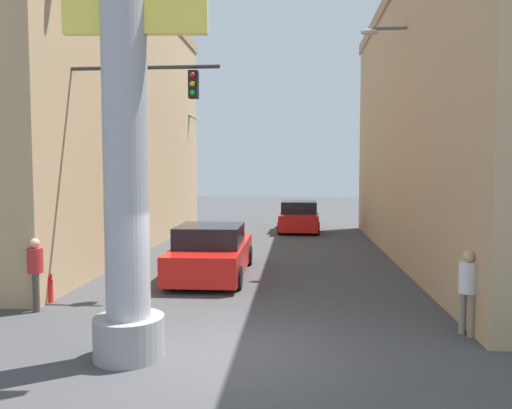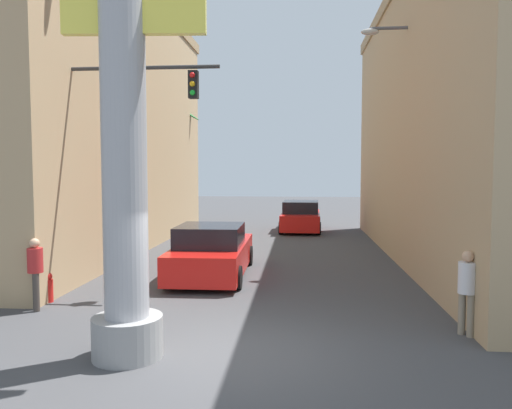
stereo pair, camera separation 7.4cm
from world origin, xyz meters
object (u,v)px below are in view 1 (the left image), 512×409
object	(u,v)px
fire_hydrant	(48,288)
palm_tree_far_left	(171,145)
pedestrian_curb_left	(35,269)
street_lamp	(425,124)
car_far	(299,217)
pedestrian_by_sign	(468,286)
crossing_sign	(508,248)
neon_sign_pole	(125,69)
traffic_light_mast	(101,133)
palm_tree_near_left	(46,60)
car_lead	(212,253)

from	to	relation	value
fire_hydrant	palm_tree_far_left	bearing A→B (deg)	93.61
pedestrian_curb_left	street_lamp	bearing A→B (deg)	29.08
car_far	pedestrian_by_sign	distance (m)	16.58
crossing_sign	pedestrian_curb_left	bearing A→B (deg)	173.68
neon_sign_pole	palm_tree_far_left	size ratio (longest dim) A/B	1.57
traffic_light_mast	palm_tree_near_left	bearing A→B (deg)	-149.83
neon_sign_pole	car_lead	world-z (taller)	neon_sign_pole
street_lamp	palm_tree_far_left	distance (m)	15.49
crossing_sign	fire_hydrant	bearing A→B (deg)	169.73
street_lamp	palm_tree_near_left	bearing A→B (deg)	-158.90
palm_tree_far_left	pedestrian_curb_left	world-z (taller)	palm_tree_far_left
car_far	pedestrian_curb_left	size ratio (longest dim) A/B	2.73
traffic_light_mast	pedestrian_curb_left	xyz separation A→B (m)	(-0.71, -2.16, -3.16)
palm_tree_far_left	palm_tree_near_left	size ratio (longest dim) A/B	0.72
car_lead	palm_tree_far_left	xyz separation A→B (m)	(-4.39, 12.50, 3.85)
neon_sign_pole	traffic_light_mast	bearing A→B (deg)	116.25
neon_sign_pole	street_lamp	bearing A→B (deg)	49.80
palm_tree_far_left	car_far	bearing A→B (deg)	-9.12
palm_tree_near_left	street_lamp	bearing A→B (deg)	21.10
street_lamp	crossing_sign	bearing A→B (deg)	-90.42
palm_tree_far_left	fire_hydrant	world-z (taller)	palm_tree_far_left
fire_hydrant	traffic_light_mast	bearing A→B (deg)	61.57
palm_tree_far_left	palm_tree_near_left	world-z (taller)	palm_tree_near_left
car_lead	palm_tree_near_left	world-z (taller)	palm_tree_near_left
crossing_sign	pedestrian_by_sign	xyz separation A→B (m)	(-0.65, 0.15, -0.77)
palm_tree_far_left	neon_sign_pole	bearing A→B (deg)	-77.82
traffic_light_mast	pedestrian_curb_left	bearing A→B (deg)	-108.14
neon_sign_pole	street_lamp	world-z (taller)	neon_sign_pole
car_far	pedestrian_by_sign	world-z (taller)	pedestrian_by_sign
traffic_light_mast	pedestrian_by_sign	size ratio (longest dim) A/B	3.60
crossing_sign	car_far	bearing A→B (deg)	102.97
car_far	pedestrian_by_sign	xyz separation A→B (m)	(3.13, -16.28, 0.22)
neon_sign_pole	fire_hydrant	size ratio (longest dim) A/B	14.79
car_far	palm_tree_far_left	xyz separation A→B (m)	(-7.05, 1.13, 3.81)
car_lead	fire_hydrant	distance (m)	4.73
pedestrian_curb_left	pedestrian_by_sign	size ratio (longest dim) A/B	1.00
pedestrian_curb_left	fire_hydrant	xyz separation A→B (m)	(-0.08, 0.70, -0.61)
neon_sign_pole	palm_tree_near_left	world-z (taller)	neon_sign_pole
street_lamp	pedestrian_curb_left	size ratio (longest dim) A/B	4.69
crossing_sign	palm_tree_far_left	size ratio (longest dim) A/B	0.39
palm_tree_near_left	pedestrian_curb_left	distance (m)	5.17
crossing_sign	pedestrian_by_sign	world-z (taller)	crossing_sign
pedestrian_by_sign	neon_sign_pole	bearing A→B (deg)	-164.93
car_far	palm_tree_near_left	bearing A→B (deg)	-114.70
car_far	fire_hydrant	xyz separation A→B (m)	(-6.05, -14.65, -0.38)
car_lead	car_far	distance (m)	11.67
street_lamp	palm_tree_near_left	xyz separation A→B (m)	(-10.20, -3.93, 1.27)
palm_tree_near_left	pedestrian_by_sign	xyz separation A→B (m)	(9.50, -2.44, -4.93)
palm_tree_far_left	pedestrian_by_sign	size ratio (longest dim) A/B	4.12
neon_sign_pole	palm_tree_far_left	distance (m)	19.48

